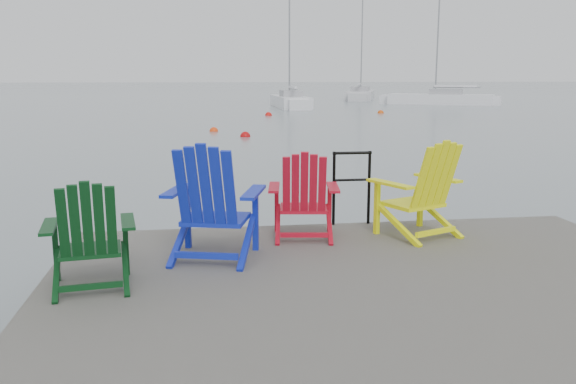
{
  "coord_description": "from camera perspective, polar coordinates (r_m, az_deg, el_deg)",
  "views": [
    {
      "loc": [
        -1.56,
        -4.66,
        2.3
      ],
      "look_at": [
        -0.48,
        2.82,
        0.85
      ],
      "focal_mm": 38.0,
      "sensor_mm": 36.0,
      "label": 1
    }
  ],
  "objects": [
    {
      "name": "ground",
      "position": [
        5.42,
        9.61,
        -14.41
      ],
      "size": [
        400.0,
        400.0,
        0.0
      ],
      "primitive_type": "plane",
      "color": "gray",
      "rests_on": "ground"
    },
    {
      "name": "dock",
      "position": [
        5.28,
        9.73,
        -10.99
      ],
      "size": [
        6.0,
        5.0,
        1.4
      ],
      "color": "#2C2A27",
      "rests_on": "ground"
    },
    {
      "name": "handrail",
      "position": [
        7.44,
        5.97,
        1.07
      ],
      "size": [
        0.48,
        0.04,
        0.9
      ],
      "color": "black",
      "rests_on": "dock"
    },
    {
      "name": "chair_green",
      "position": [
        5.41,
        -18.12,
        -3.81
      ],
      "size": [
        0.83,
        0.78,
        0.95
      ],
      "rotation": [
        0.0,
        0.0,
        0.14
      ],
      "color": "#093313",
      "rests_on": "dock"
    },
    {
      "name": "chair_blue",
      "position": [
        6.0,
        -7.14,
        -0.93
      ],
      "size": [
        1.07,
        1.02,
        1.16
      ],
      "rotation": [
        0.0,
        0.0,
        -0.27
      ],
      "color": "#1124B5",
      "rests_on": "dock"
    },
    {
      "name": "chair_red",
      "position": [
        6.75,
        1.49,
        -0.3
      ],
      "size": [
        0.86,
        0.81,
        0.98
      ],
      "rotation": [
        0.0,
        0.0,
        -0.14
      ],
      "color": "red",
      "rests_on": "dock"
    },
    {
      "name": "chair_yellow",
      "position": [
        6.98,
        12.41,
        0.28
      ],
      "size": [
        1.06,
        1.02,
        1.09
      ],
      "rotation": [
        0.0,
        0.0,
        0.42
      ],
      "color": "#FAFF0E",
      "rests_on": "dock"
    },
    {
      "name": "sailboat_near",
      "position": [
        44.76,
        0.21,
        8.39
      ],
      "size": [
        2.02,
        7.66,
        10.67
      ],
      "rotation": [
        0.0,
        0.0,
        0.0
      ],
      "color": "white",
      "rests_on": "ground"
    },
    {
      "name": "sailboat_mid",
      "position": [
        60.41,
        6.78,
        8.96
      ],
      "size": [
        5.13,
        9.54,
        12.66
      ],
      "rotation": [
        0.0,
        0.0,
        -0.31
      ],
      "color": "silver",
      "rests_on": "ground"
    },
    {
      "name": "sailboat_far",
      "position": [
        50.76,
        14.09,
        8.36
      ],
      "size": [
        8.1,
        5.92,
        11.27
      ],
      "rotation": [
        0.0,
        0.0,
        1.04
      ],
      "color": "white",
      "rests_on": "ground"
    },
    {
      "name": "buoy_a",
      "position": [
        23.31,
        -4.02,
        5.19
      ],
      "size": [
        0.39,
        0.39,
        0.39
      ],
      "primitive_type": "sphere",
      "color": "#B80A0C",
      "rests_on": "ground"
    },
    {
      "name": "buoy_b",
      "position": [
        25.67,
        -6.96,
        5.66
      ],
      "size": [
        0.36,
        0.36,
        0.36
      ],
      "primitive_type": "sphere",
      "color": "#F53F0E",
      "rests_on": "ground"
    },
    {
      "name": "buoy_c",
      "position": [
        38.15,
        8.67,
        7.3
      ],
      "size": [
        0.39,
        0.39,
        0.39
      ],
      "primitive_type": "sphere",
      "color": "#E34F0D",
      "rests_on": "ground"
    },
    {
      "name": "buoy_d",
      "position": [
        35.58,
        -1.84,
        7.17
      ],
      "size": [
        0.4,
        0.4,
        0.4
      ],
      "primitive_type": "sphere",
      "color": "red",
      "rests_on": "ground"
    }
  ]
}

